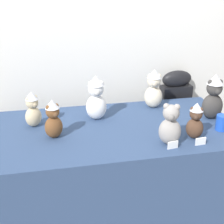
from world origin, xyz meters
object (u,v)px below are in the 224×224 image
at_px(teddy_bear_chestnut, 53,119).
at_px(teddy_bear_cocoa, 195,121).
at_px(teddy_bear_sand, 33,110).
at_px(teddy_bear_charcoal, 213,97).
at_px(display_table, 112,173).
at_px(party_cup_blue, 222,123).
at_px(teddy_bear_ash, 170,126).
at_px(teddy_bear_cream, 154,89).
at_px(instrument_case, 173,120).
at_px(teddy_bear_snow, 96,98).

distance_m(teddy_bear_chestnut, teddy_bear_cocoa, 0.92).
bearing_deg(teddy_bear_sand, teddy_bear_cocoa, -53.26).
height_order(teddy_bear_charcoal, teddy_bear_sand, teddy_bear_charcoal).
distance_m(display_table, teddy_bear_charcoal, 0.94).
height_order(teddy_bear_charcoal, party_cup_blue, teddy_bear_charcoal).
height_order(teddy_bear_ash, teddy_bear_cocoa, teddy_bear_ash).
relative_size(teddy_bear_cocoa, party_cup_blue, 2.26).
height_order(teddy_bear_sand, party_cup_blue, teddy_bear_sand).
relative_size(teddy_bear_cream, party_cup_blue, 2.91).
bearing_deg(teddy_bear_chestnut, teddy_bear_cocoa, -36.79).
xyz_separation_m(teddy_bear_chestnut, teddy_bear_cocoa, (0.90, -0.19, -0.01)).
xyz_separation_m(instrument_case, teddy_bear_snow, (-0.80, -0.41, 0.43)).
bearing_deg(instrument_case, teddy_bear_snow, -156.36).
relative_size(teddy_bear_snow, teddy_bear_cocoa, 1.36).
distance_m(teddy_bear_ash, teddy_bear_cream, 0.62).
xyz_separation_m(display_table, teddy_bear_ash, (0.31, -0.30, 0.51)).
distance_m(teddy_bear_snow, teddy_bear_ash, 0.62).
xyz_separation_m(teddy_bear_cream, teddy_bear_sand, (-0.94, -0.18, -0.03)).
bearing_deg(instrument_case, teddy_bear_cocoa, -107.96).
bearing_deg(teddy_bear_chestnut, instrument_case, 5.57).
relative_size(teddy_bear_snow, party_cup_blue, 3.06).
distance_m(teddy_bear_chestnut, party_cup_blue, 1.15).
xyz_separation_m(teddy_bear_cocoa, party_cup_blue, (0.24, 0.07, -0.07)).
bearing_deg(teddy_bear_ash, display_table, 157.10).
relative_size(teddy_bear_cream, teddy_bear_cocoa, 1.29).
xyz_separation_m(teddy_bear_snow, teddy_bear_cream, (0.49, 0.14, -0.01)).
xyz_separation_m(display_table, teddy_bear_snow, (-0.08, 0.18, 0.54)).
distance_m(teddy_bear_charcoal, teddy_bear_sand, 1.31).
bearing_deg(party_cup_blue, teddy_bear_chestnut, 174.06).
bearing_deg(teddy_bear_snow, teddy_bear_cocoa, -36.00).
xyz_separation_m(display_table, instrument_case, (0.71, 0.59, 0.11)).
bearing_deg(display_table, instrument_case, 39.46).
bearing_deg(teddy_bear_cream, teddy_bear_ash, -86.60).
bearing_deg(teddy_bear_chestnut, teddy_bear_snow, 12.26).
bearing_deg(party_cup_blue, teddy_bear_ash, -164.58).
bearing_deg(display_table, teddy_bear_cocoa, -27.40).
height_order(display_table, teddy_bear_ash, teddy_bear_ash).
relative_size(teddy_bear_ash, teddy_bear_cocoa, 1.11).
bearing_deg(display_table, teddy_bear_snow, 115.48).
height_order(teddy_bear_snow, teddy_bear_ash, teddy_bear_snow).
relative_size(teddy_bear_snow, teddy_bear_ash, 1.23).
height_order(teddy_bear_charcoal, teddy_bear_ash, teddy_bear_charcoal).
xyz_separation_m(teddy_bear_ash, party_cup_blue, (0.43, 0.12, -0.07)).
xyz_separation_m(teddy_bear_cream, party_cup_blue, (0.33, -0.50, -0.10)).
height_order(teddy_bear_cream, teddy_bear_cocoa, teddy_bear_cream).
bearing_deg(party_cup_blue, instrument_case, 91.67).
height_order(display_table, teddy_bear_cocoa, teddy_bear_cocoa).
xyz_separation_m(display_table, teddy_bear_charcoal, (0.77, 0.01, 0.55)).
bearing_deg(teddy_bear_chestnut, teddy_bear_charcoal, -20.78).
height_order(display_table, teddy_bear_chestnut, teddy_bear_chestnut).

